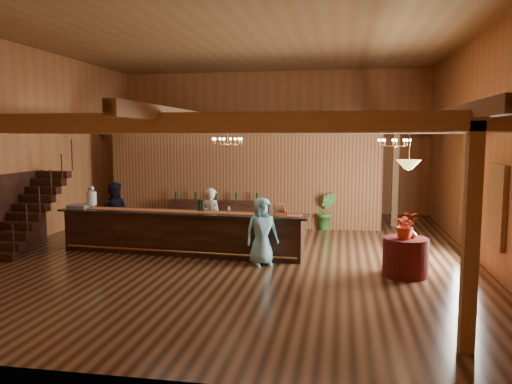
% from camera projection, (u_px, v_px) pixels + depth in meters
% --- Properties ---
extents(floor, '(14.00, 14.00, 0.00)m').
position_uv_depth(floor, '(235.00, 250.00, 13.12)').
color(floor, brown).
rests_on(floor, ground).
extents(ceiling, '(14.00, 14.00, 0.00)m').
position_uv_depth(ceiling, '(234.00, 36.00, 12.50)').
color(ceiling, brown).
rests_on(ceiling, wall_back).
extents(wall_back, '(12.00, 0.10, 5.50)m').
position_uv_depth(wall_back, '(272.00, 142.00, 19.66)').
color(wall_back, '#A7632E').
rests_on(wall_back, floor).
extents(wall_front, '(12.00, 0.10, 5.50)m').
position_uv_depth(wall_front, '(109.00, 157.00, 5.96)').
color(wall_front, '#A7632E').
rests_on(wall_front, floor).
extents(wall_left, '(0.10, 14.00, 5.50)m').
position_uv_depth(wall_left, '(23.00, 145.00, 13.83)').
color(wall_left, '#A7632E').
rests_on(wall_left, floor).
extents(wall_right, '(0.10, 14.00, 5.50)m').
position_uv_depth(wall_right, '(482.00, 147.00, 11.79)').
color(wall_right, '#A7632E').
rests_on(wall_right, floor).
extents(beam_grid, '(11.90, 13.90, 0.39)m').
position_uv_depth(beam_grid, '(238.00, 127.00, 13.25)').
color(beam_grid, brown).
rests_on(beam_grid, wall_left).
extents(support_posts, '(9.20, 10.20, 3.20)m').
position_uv_depth(support_posts, '(230.00, 192.00, 12.45)').
color(support_posts, brown).
rests_on(support_posts, floor).
extents(partition_wall, '(9.00, 0.18, 3.10)m').
position_uv_depth(partition_wall, '(242.00, 180.00, 16.46)').
color(partition_wall, brown).
rests_on(partition_wall, floor).
extents(window_right_front, '(0.12, 1.05, 1.75)m').
position_uv_depth(window_right_front, '(497.00, 206.00, 10.37)').
color(window_right_front, white).
rests_on(window_right_front, wall_right).
extents(window_right_back, '(0.12, 1.05, 1.75)m').
position_uv_depth(window_right_back, '(467.00, 192.00, 12.91)').
color(window_right_back, white).
rests_on(window_right_back, wall_right).
extents(staircase, '(1.00, 2.80, 2.00)m').
position_uv_depth(staircase, '(28.00, 212.00, 13.21)').
color(staircase, '#402317').
rests_on(staircase, floor).
extents(backroom_boxes, '(4.10, 0.60, 1.10)m').
position_uv_depth(backroom_boxes, '(258.00, 203.00, 18.49)').
color(backroom_boxes, '#402317').
rests_on(backroom_boxes, floor).
extents(tasting_bar, '(6.59, 1.24, 1.11)m').
position_uv_depth(tasting_bar, '(181.00, 232.00, 12.69)').
color(tasting_bar, '#402317').
rests_on(tasting_bar, floor).
extents(beverage_dispenser, '(0.26, 0.26, 0.60)m').
position_uv_depth(beverage_dispenser, '(92.00, 197.00, 13.24)').
color(beverage_dispenser, silver).
rests_on(beverage_dispenser, tasting_bar).
extents(glass_rack_tray, '(0.50, 0.50, 0.10)m').
position_uv_depth(glass_rack_tray, '(80.00, 206.00, 13.23)').
color(glass_rack_tray, gray).
rests_on(glass_rack_tray, tasting_bar).
extents(raffle_drum, '(0.34, 0.24, 0.30)m').
position_uv_depth(raffle_drum, '(281.00, 208.00, 11.97)').
color(raffle_drum, '#A55F3A').
rests_on(raffle_drum, tasting_bar).
extents(bar_bottle_0, '(0.07, 0.07, 0.30)m').
position_uv_depth(bar_bottle_0, '(199.00, 206.00, 12.63)').
color(bar_bottle_0, black).
rests_on(bar_bottle_0, tasting_bar).
extents(bar_bottle_1, '(0.07, 0.07, 0.30)m').
position_uv_depth(bar_bottle_1, '(203.00, 206.00, 12.61)').
color(bar_bottle_1, black).
rests_on(bar_bottle_1, tasting_bar).
extents(backbar_shelf, '(3.15, 0.54, 0.88)m').
position_uv_depth(backbar_shelf, '(216.00, 214.00, 16.42)').
color(backbar_shelf, '#402317').
rests_on(backbar_shelf, floor).
extents(round_table, '(0.96, 0.96, 0.83)m').
position_uv_depth(round_table, '(405.00, 257.00, 10.70)').
color(round_table, '#50160E').
rests_on(round_table, floor).
extents(chandelier_left, '(0.80, 0.80, 0.49)m').
position_uv_depth(chandelier_left, '(227.00, 141.00, 13.27)').
color(chandelier_left, '#B47F43').
rests_on(chandelier_left, beam_grid).
extents(chandelier_right, '(0.80, 0.80, 0.52)m').
position_uv_depth(chandelier_right, '(394.00, 142.00, 12.68)').
color(chandelier_right, '#B47F43').
rests_on(chandelier_right, beam_grid).
extents(pendant_lamp, '(0.52, 0.52, 0.90)m').
position_uv_depth(pendant_lamp, '(408.00, 165.00, 10.48)').
color(pendant_lamp, '#B47F43').
rests_on(pendant_lamp, beam_grid).
extents(bartender, '(0.69, 0.57, 1.62)m').
position_uv_depth(bartender, '(211.00, 218.00, 13.37)').
color(bartender, beige).
rests_on(bartender, floor).
extents(staff_second, '(0.89, 0.72, 1.74)m').
position_uv_depth(staff_second, '(114.00, 213.00, 13.85)').
color(staff_second, black).
rests_on(staff_second, floor).
extents(guest, '(0.92, 0.82, 1.59)m').
position_uv_depth(guest, '(262.00, 231.00, 11.60)').
color(guest, '#7DCAD6').
rests_on(guest, floor).
extents(floor_plant, '(0.67, 0.54, 1.20)m').
position_uv_depth(floor_plant, '(326.00, 211.00, 15.98)').
color(floor_plant, '#336F29').
rests_on(floor_plant, floor).
extents(table_flowers, '(0.59, 0.53, 0.60)m').
position_uv_depth(table_flowers, '(406.00, 225.00, 10.52)').
color(table_flowers, red).
rests_on(table_flowers, round_table).
extents(table_vase, '(0.14, 0.14, 0.29)m').
position_uv_depth(table_vase, '(413.00, 231.00, 10.65)').
color(table_vase, '#B47F43').
rests_on(table_vase, round_table).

